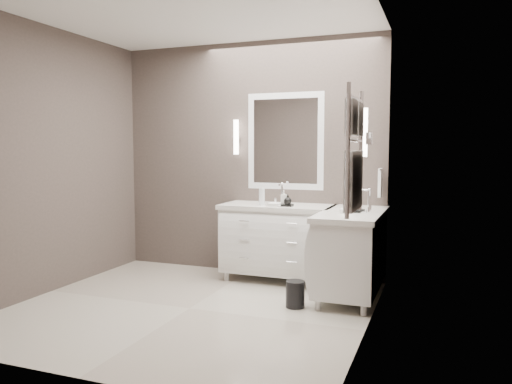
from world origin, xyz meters
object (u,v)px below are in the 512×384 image
at_px(vanity_back, 278,237).
at_px(vanity_right, 352,248).
at_px(towel_ladder, 354,159).
at_px(waste_bin, 295,294).

xyz_separation_m(vanity_back, vanity_right, (0.88, -0.33, 0.00)).
distance_m(vanity_right, towel_ladder, 1.60).
bearing_deg(vanity_back, waste_bin, -62.08).
xyz_separation_m(vanity_back, waste_bin, (0.45, -0.85, -0.36)).
relative_size(towel_ladder, waste_bin, 3.65).
height_order(vanity_right, waste_bin, vanity_right).
bearing_deg(vanity_right, vanity_back, 159.62).
relative_size(vanity_back, waste_bin, 5.03).
xyz_separation_m(vanity_right, waste_bin, (-0.43, -0.52, -0.36)).
bearing_deg(vanity_back, towel_ladder, -55.90).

